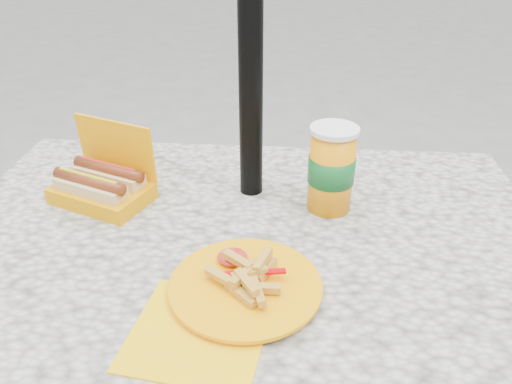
# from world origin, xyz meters

# --- Properties ---
(picnic_table) EXTENTS (1.20, 0.80, 0.75)m
(picnic_table) POSITION_xyz_m (0.00, 0.00, 0.64)
(picnic_table) COLOR beige
(picnic_table) RESTS_ON ground
(umbrella_pole) EXTENTS (0.05, 0.05, 2.20)m
(umbrella_pole) POSITION_xyz_m (0.00, 0.16, 1.10)
(umbrella_pole) COLOR black
(umbrella_pole) RESTS_ON ground
(hotdog_box) EXTENTS (0.24, 0.20, 0.17)m
(hotdog_box) POSITION_xyz_m (-0.32, 0.09, 0.79)
(hotdog_box) COLOR #FC9F00
(hotdog_box) RESTS_ON picnic_table
(fries_plate) EXTENTS (0.30, 0.34, 0.05)m
(fries_plate) POSITION_xyz_m (0.01, -0.19, 0.76)
(fries_plate) COLOR yellow
(fries_plate) RESTS_ON picnic_table
(soda_cup) EXTENTS (0.10, 0.10, 0.18)m
(soda_cup) POSITION_xyz_m (0.17, 0.10, 0.84)
(soda_cup) COLOR orange
(soda_cup) RESTS_ON picnic_table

